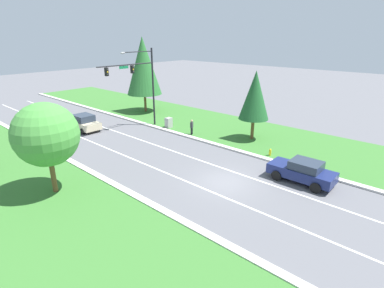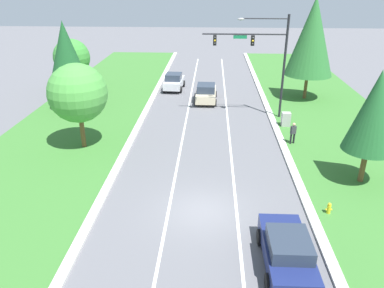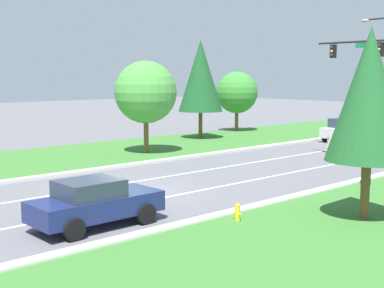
{
  "view_description": "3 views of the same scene",
  "coord_description": "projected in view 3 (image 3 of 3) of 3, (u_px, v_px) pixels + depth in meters",
  "views": [
    {
      "loc": [
        -15.96,
        -10.99,
        9.91
      ],
      "look_at": [
        1.78,
        4.88,
        1.25
      ],
      "focal_mm": 28.0,
      "sensor_mm": 36.0,
      "label": 1
    },
    {
      "loc": [
        0.33,
        -16.62,
        11.28
      ],
      "look_at": [
        -0.81,
        4.79,
        1.73
      ],
      "focal_mm": 35.0,
      "sensor_mm": 36.0,
      "label": 2
    },
    {
      "loc": [
        19.08,
        -13.45,
        5.15
      ],
      "look_at": [
        -0.63,
        4.36,
        1.74
      ],
      "focal_mm": 50.0,
      "sensor_mm": 36.0,
      "label": 3
    }
  ],
  "objects": [
    {
      "name": "ground_plane",
      "position": [
        129.0,
        193.0,
        23.65
      ],
      "size": [
        160.0,
        160.0,
        0.0
      ],
      "primitive_type": "plane",
      "color": "#5B5B60"
    },
    {
      "name": "curb_strip_right",
      "position": [
        219.0,
        216.0,
        19.48
      ],
      "size": [
        0.5,
        90.0,
        0.15
      ],
      "color": "beige",
      "rests_on": "ground_plane"
    },
    {
      "name": "curb_strip_left",
      "position": [
        65.0,
        174.0,
        27.79
      ],
      "size": [
        0.5,
        90.0,
        0.15
      ],
      "color": "beige",
      "rests_on": "ground_plane"
    },
    {
      "name": "grass_verge_right",
      "position": [
        346.0,
        251.0,
        15.62
      ],
      "size": [
        10.0,
        90.0,
        0.08
      ],
      "color": "#38702D",
      "rests_on": "ground_plane"
    },
    {
      "name": "grass_verge_left",
      "position": [
        22.0,
        162.0,
        31.66
      ],
      "size": [
        10.0,
        90.0,
        0.08
      ],
      "color": "#38702D",
      "rests_on": "ground_plane"
    },
    {
      "name": "lane_stripe_inner_left",
      "position": [
        106.0,
        186.0,
        24.97
      ],
      "size": [
        0.14,
        81.0,
        0.01
      ],
      "color": "white",
      "rests_on": "ground_plane"
    },
    {
      "name": "lane_stripe_inner_right",
      "position": [
        154.0,
        199.0,
        22.32
      ],
      "size": [
        0.14,
        81.0,
        0.01
      ],
      "color": "white",
      "rests_on": "ground_plane"
    },
    {
      "name": "silver_sedan",
      "position": [
        345.0,
        130.0,
        41.82
      ],
      "size": [
        2.2,
        4.19,
        1.82
      ],
      "rotation": [
        0.0,
        0.0,
        -0.05
      ],
      "color": "silver",
      "rests_on": "ground_plane"
    },
    {
      "name": "champagne_sedan",
      "position": [
        358.0,
        139.0,
        36.5
      ],
      "size": [
        2.15,
        4.69,
        1.75
      ],
      "rotation": [
        0.0,
        0.0,
        -0.01
      ],
      "color": "beige",
      "rests_on": "ground_plane"
    },
    {
      "name": "navy_sedan",
      "position": [
        95.0,
        202.0,
        18.22
      ],
      "size": [
        2.09,
        4.56,
        1.66
      ],
      "rotation": [
        0.0,
        0.0,
        0.01
      ],
      "color": "navy",
      "rests_on": "ground_plane"
    },
    {
      "name": "pedestrian",
      "position": [
        367.0,
        167.0,
        24.84
      ],
      "size": [
        0.43,
        0.35,
        1.69
      ],
      "rotation": [
        0.0,
        0.0,
        3.52
      ],
      "color": "black",
      "rests_on": "ground_plane"
    },
    {
      "name": "fire_hydrant",
      "position": [
        237.0,
        213.0,
        18.81
      ],
      "size": [
        0.34,
        0.2,
        0.7
      ],
      "color": "gold",
      "rests_on": "ground_plane"
    },
    {
      "name": "oak_near_left_tree",
      "position": [
        237.0,
        93.0,
        48.72
      ],
      "size": [
        3.8,
        3.8,
        5.51
      ],
      "color": "brown",
      "rests_on": "ground_plane"
    },
    {
      "name": "conifer_far_right_tree",
      "position": [
        369.0,
        95.0,
        18.53
      ],
      "size": [
        2.93,
        2.93,
        6.84
      ],
      "color": "brown",
      "rests_on": "ground_plane"
    },
    {
      "name": "oak_far_left_tree",
      "position": [
        146.0,
        92.0,
        34.71
      ],
      "size": [
        4.07,
        4.07,
        6.1
      ],
      "color": "brown",
      "rests_on": "ground_plane"
    },
    {
      "name": "conifer_mid_left_tree",
      "position": [
        201.0,
        76.0,
        42.88
      ],
      "size": [
        3.57,
        3.57,
        7.97
      ],
      "color": "brown",
      "rests_on": "ground_plane"
    }
  ]
}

